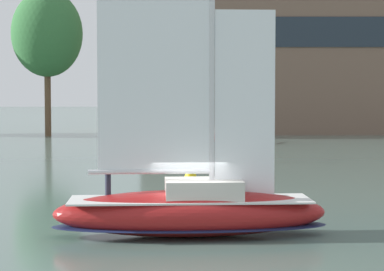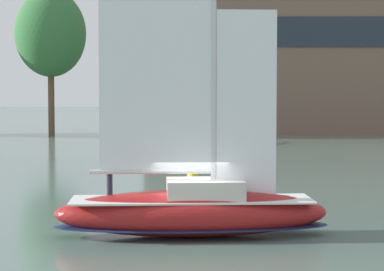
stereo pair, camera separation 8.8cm
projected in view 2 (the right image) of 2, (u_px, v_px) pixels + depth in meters
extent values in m
plane|color=slate|center=(192.00, 236.00, 25.21)|extent=(400.00, 400.00, 0.00)
cube|color=brown|center=(301.00, 45.00, 88.20)|extent=(36.20, 14.23, 20.44)
cube|color=#1E2833|center=(310.00, 32.00, 80.96)|extent=(32.58, 0.10, 3.27)
cylinder|color=brown|center=(51.00, 97.00, 80.49)|extent=(0.68, 0.68, 8.44)
ellipsoid|color=#336B38|center=(51.00, 33.00, 80.08)|extent=(7.60, 7.60, 9.28)
ellipsoid|color=maroon|center=(192.00, 213.00, 25.16)|extent=(9.33, 3.11, 1.56)
ellipsoid|color=#19234C|center=(192.00, 226.00, 25.19)|extent=(9.42, 3.14, 0.19)
cube|color=silver|center=(192.00, 200.00, 25.14)|extent=(8.21, 2.63, 0.06)
cube|color=beige|center=(205.00, 189.00, 25.14)|extent=(2.68, 1.95, 0.64)
cylinder|color=silver|center=(214.00, 27.00, 24.83)|extent=(0.18, 0.18, 11.50)
cylinder|color=silver|center=(152.00, 172.00, 25.01)|extent=(4.14, 0.40, 0.16)
cube|color=white|center=(156.00, 30.00, 24.73)|extent=(3.80, 0.25, 9.43)
cube|color=white|center=(247.00, 105.00, 25.04)|extent=(2.02, 0.14, 6.32)
cylinder|color=#232838|center=(110.00, 185.00, 25.27)|extent=(0.21, 0.21, 0.85)
cylinder|color=#1E4CA5|center=(109.00, 163.00, 25.23)|extent=(0.36, 0.36, 0.65)
sphere|color=tan|center=(109.00, 150.00, 25.20)|extent=(0.24, 0.24, 0.24)
ellipsoid|color=maroon|center=(229.00, 137.00, 68.68)|extent=(4.36, 7.63, 1.25)
ellipsoid|color=#19234C|center=(229.00, 141.00, 68.70)|extent=(4.41, 7.71, 0.15)
cube|color=beige|center=(229.00, 133.00, 68.65)|extent=(3.76, 6.69, 0.06)
cube|color=beige|center=(228.00, 130.00, 68.29)|extent=(2.04, 2.42, 0.52)
cylinder|color=silver|center=(228.00, 82.00, 67.82)|extent=(0.15, 0.15, 9.20)
cylinder|color=silver|center=(233.00, 124.00, 69.61)|extent=(1.20, 3.17, 0.13)
cylinder|color=silver|center=(233.00, 123.00, 69.61)|extent=(1.17, 2.88, 0.20)
cylinder|color=yellow|center=(193.00, 189.00, 34.23)|extent=(0.99, 0.99, 0.74)
cone|color=yellow|center=(193.00, 172.00, 34.18)|extent=(0.74, 0.74, 0.91)
sphere|color=#F2F266|center=(193.00, 160.00, 34.15)|extent=(0.16, 0.16, 0.16)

